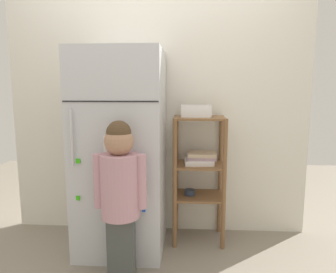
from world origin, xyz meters
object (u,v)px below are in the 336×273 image
object	(u,v)px
pantry_shelf_unit	(199,166)
fruit_bin	(196,112)
child_standing	(120,185)
refrigerator	(121,152)

from	to	relation	value
pantry_shelf_unit	fruit_bin	xyz separation A→B (m)	(-0.04, 0.01, 0.47)
child_standing	pantry_shelf_unit	xyz separation A→B (m)	(0.56, 0.62, -0.02)
child_standing	fruit_bin	distance (m)	0.93
child_standing	pantry_shelf_unit	size ratio (longest dim) A/B	1.03
fruit_bin	refrigerator	bearing A→B (deg)	-164.86
child_standing	fruit_bin	bearing A→B (deg)	50.13
refrigerator	pantry_shelf_unit	size ratio (longest dim) A/B	1.49
child_standing	refrigerator	bearing A→B (deg)	100.42
pantry_shelf_unit	fruit_bin	bearing A→B (deg)	166.84
refrigerator	fruit_bin	bearing A→B (deg)	15.14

